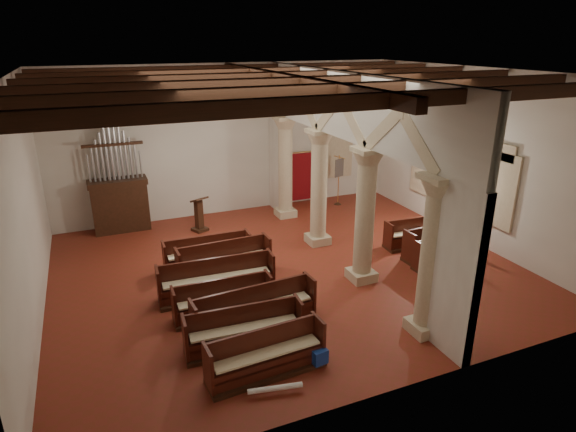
{
  "coord_description": "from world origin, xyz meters",
  "views": [
    {
      "loc": [
        -5.31,
        -12.64,
        6.92
      ],
      "look_at": [
        0.23,
        0.5,
        1.6
      ],
      "focal_mm": 30.0,
      "sensor_mm": 36.0,
      "label": 1
    }
  ],
  "objects_px": {
    "lectern": "(199,217)",
    "processional_banner": "(338,187)",
    "pipe_organ": "(119,196)",
    "nave_pew_0": "(266,360)",
    "aisle_pew_0": "(440,258)"
  },
  "relations": [
    {
      "from": "lectern",
      "to": "processional_banner",
      "type": "height_order",
      "value": "processional_banner"
    },
    {
      "from": "pipe_organ",
      "to": "nave_pew_0",
      "type": "relative_size",
      "value": 1.64
    },
    {
      "from": "pipe_organ",
      "to": "processional_banner",
      "type": "height_order",
      "value": "pipe_organ"
    },
    {
      "from": "processional_banner",
      "to": "nave_pew_0",
      "type": "relative_size",
      "value": 0.83
    },
    {
      "from": "lectern",
      "to": "nave_pew_0",
      "type": "distance_m",
      "value": 8.77
    },
    {
      "from": "pipe_organ",
      "to": "lectern",
      "type": "bearing_deg",
      "value": -24.68
    },
    {
      "from": "nave_pew_0",
      "to": "lectern",
      "type": "bearing_deg",
      "value": 82.91
    },
    {
      "from": "pipe_organ",
      "to": "lectern",
      "type": "relative_size",
      "value": 3.19
    },
    {
      "from": "lectern",
      "to": "nave_pew_0",
      "type": "relative_size",
      "value": 0.51
    },
    {
      "from": "processional_banner",
      "to": "nave_pew_0",
      "type": "xyz_separation_m",
      "value": [
        -6.86,
        -9.43,
        -0.42
      ]
    },
    {
      "from": "pipe_organ",
      "to": "lectern",
      "type": "height_order",
      "value": "pipe_organ"
    },
    {
      "from": "lectern",
      "to": "aisle_pew_0",
      "type": "xyz_separation_m",
      "value": [
        6.3,
        -6.07,
        -0.23
      ]
    },
    {
      "from": "pipe_organ",
      "to": "aisle_pew_0",
      "type": "distance_m",
      "value": 11.62
    },
    {
      "from": "nave_pew_0",
      "to": "aisle_pew_0",
      "type": "bearing_deg",
      "value": 17.89
    },
    {
      "from": "pipe_organ",
      "to": "aisle_pew_0",
      "type": "bearing_deg",
      "value": -39.13
    }
  ]
}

